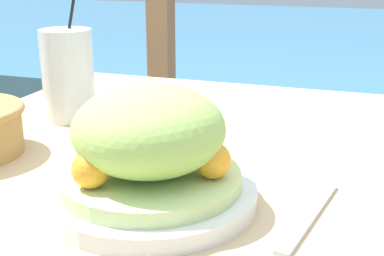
{
  "coord_description": "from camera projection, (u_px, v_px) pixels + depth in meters",
  "views": [
    {
      "loc": [
        0.19,
        -0.63,
        1.03
      ],
      "look_at": [
        -0.02,
        -0.02,
        0.82
      ],
      "focal_mm": 50.0,
      "sensor_mm": 36.0,
      "label": 1
    }
  ],
  "objects": [
    {
      "name": "knife",
      "position": [
        309.0,
        215.0,
        0.57
      ],
      "size": [
        0.05,
        0.18,
        0.0
      ],
      "color": "silver",
      "rests_on": "patio_table"
    },
    {
      "name": "drink_glass",
      "position": [
        68.0,
        75.0,
        0.9
      ],
      "size": [
        0.09,
        0.09,
        0.25
      ],
      "color": "silver",
      "rests_on": "patio_table"
    },
    {
      "name": "patio_table",
      "position": [
        212.0,
        240.0,
        0.74
      ],
      "size": [
        0.93,
        0.97,
        0.76
      ],
      "color": "tan",
      "rests_on": "ground_plane"
    },
    {
      "name": "sea_backdrop",
      "position": [
        347.0,
        67.0,
        3.95
      ],
      "size": [
        12.0,
        4.0,
        0.49
      ],
      "color": "teal",
      "rests_on": "ground_plane"
    },
    {
      "name": "orange_near_glass",
      "position": [
        72.0,
        79.0,
        1.03
      ],
      "size": [
        0.08,
        0.08,
        0.08
      ],
      "color": "#F9A328",
      "rests_on": "patio_table"
    },
    {
      "name": "railing_fence",
      "position": [
        307.0,
        45.0,
        1.54
      ],
      "size": [
        2.8,
        0.08,
        1.1
      ],
      "color": "#937551",
      "rests_on": "ground_plane"
    },
    {
      "name": "salad_plate",
      "position": [
        149.0,
        154.0,
        0.59
      ],
      "size": [
        0.24,
        0.24,
        0.14
      ],
      "color": "silver",
      "rests_on": "patio_table"
    }
  ]
}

